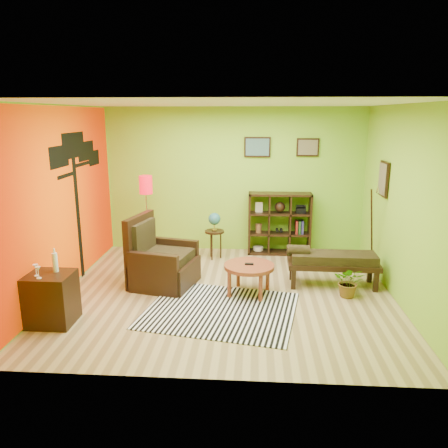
# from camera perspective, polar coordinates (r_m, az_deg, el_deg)

# --- Properties ---
(ground) EXTENTS (5.00, 5.00, 0.00)m
(ground) POSITION_cam_1_polar(r_m,az_deg,el_deg) (6.76, 0.29, -8.99)
(ground) COLOR tan
(ground) RESTS_ON ground
(room_shell) EXTENTS (5.04, 4.54, 2.82)m
(room_shell) POSITION_cam_1_polar(r_m,az_deg,el_deg) (6.29, -0.53, 6.33)
(room_shell) COLOR #88C72C
(room_shell) RESTS_ON ground
(zebra_rug) EXTENTS (2.30, 2.01, 0.01)m
(zebra_rug) POSITION_cam_1_polar(r_m,az_deg,el_deg) (6.20, -0.45, -11.17)
(zebra_rug) COLOR white
(zebra_rug) RESTS_ON ground
(coffee_table) EXTENTS (0.76, 0.76, 0.48)m
(coffee_table) POSITION_cam_1_polar(r_m,az_deg,el_deg) (6.61, 3.30, -5.84)
(coffee_table) COLOR brown
(coffee_table) RESTS_ON ground
(armchair) EXTENTS (1.10, 1.09, 1.12)m
(armchair) POSITION_cam_1_polar(r_m,az_deg,el_deg) (7.05, -8.33, -5.22)
(armchair) COLOR black
(armchair) RESTS_ON ground
(side_cabinet) EXTENTS (0.57, 0.52, 0.99)m
(side_cabinet) POSITION_cam_1_polar(r_m,az_deg,el_deg) (6.15, -21.63, -9.01)
(side_cabinet) COLOR black
(side_cabinet) RESTS_ON ground
(floor_lamp) EXTENTS (0.24, 0.24, 1.60)m
(floor_lamp) POSITION_cam_1_polar(r_m,az_deg,el_deg) (7.96, -10.14, 4.06)
(floor_lamp) COLOR silver
(floor_lamp) RESTS_ON ground
(globe_table) EXTENTS (0.36, 0.36, 0.88)m
(globe_table) POSITION_cam_1_polar(r_m,az_deg,el_deg) (8.13, -1.26, -0.02)
(globe_table) COLOR black
(globe_table) RESTS_ON ground
(cube_shelf) EXTENTS (1.20, 0.35, 1.20)m
(cube_shelf) POSITION_cam_1_polar(r_m,az_deg,el_deg) (8.50, 7.33, 0.04)
(cube_shelf) COLOR black
(cube_shelf) RESTS_ON ground
(bench) EXTENTS (1.45, 0.53, 0.66)m
(bench) POSITION_cam_1_polar(r_m,az_deg,el_deg) (7.10, 13.77, -4.62)
(bench) COLOR black
(bench) RESTS_ON ground
(potted_plant) EXTENTS (0.54, 0.58, 0.37)m
(potted_plant) POSITION_cam_1_polar(r_m,az_deg,el_deg) (6.82, 16.02, -7.65)
(potted_plant) COLOR #26661E
(potted_plant) RESTS_ON ground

